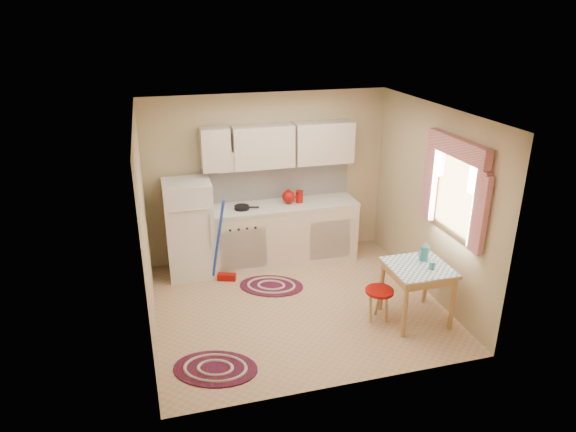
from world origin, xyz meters
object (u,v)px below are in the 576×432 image
object	(u,v)px
base_cabinets	(281,234)
table	(416,293)
stool	(379,305)
fridge	(189,229)

from	to	relation	value
base_cabinets	table	size ratio (longest dim) A/B	3.12
base_cabinets	table	bearing A→B (deg)	-59.02
stool	base_cabinets	bearing A→B (deg)	111.51
base_cabinets	stool	bearing A→B (deg)	-68.49
stool	fridge	bearing A→B (deg)	138.70
table	stool	xyz separation A→B (m)	(-0.44, 0.09, -0.15)
base_cabinets	table	xyz separation A→B (m)	(1.19, -1.98, -0.08)
table	stool	world-z (taller)	table
fridge	stool	xyz separation A→B (m)	(2.09, -1.84, -0.49)
fridge	table	size ratio (longest dim) A/B	1.94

